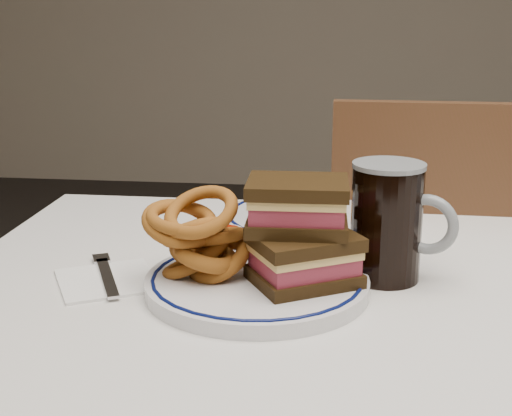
# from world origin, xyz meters

# --- Properties ---
(dining_table) EXTENTS (1.27, 0.87, 0.75)m
(dining_table) POSITION_xyz_m (0.00, 0.00, 0.64)
(dining_table) COLOR silver
(dining_table) RESTS_ON floor
(chair_far) EXTENTS (0.44, 0.44, 0.94)m
(chair_far) POSITION_xyz_m (0.10, 0.51, 0.51)
(chair_far) COLOR #412B14
(chair_far) RESTS_ON floor
(main_plate) EXTENTS (0.29, 0.29, 0.02)m
(main_plate) POSITION_xyz_m (-0.21, -0.00, 0.76)
(main_plate) COLOR silver
(main_plate) RESTS_ON dining_table
(reuben_sandwich) EXTENTS (0.16, 0.15, 0.13)m
(reuben_sandwich) POSITION_xyz_m (-0.15, -0.01, 0.83)
(reuben_sandwich) COLOR black
(reuben_sandwich) RESTS_ON main_plate
(onion_rings_main) EXTENTS (0.15, 0.11, 0.14)m
(onion_rings_main) POSITION_xyz_m (-0.28, -0.00, 0.82)
(onion_rings_main) COLOR brown
(onion_rings_main) RESTS_ON main_plate
(ketchup_ramekin) EXTENTS (0.05, 0.05, 0.03)m
(ketchup_ramekin) POSITION_xyz_m (-0.26, 0.10, 0.79)
(ketchup_ramekin) COLOR silver
(ketchup_ramekin) RESTS_ON main_plate
(beer_mug) EXTENTS (0.14, 0.09, 0.16)m
(beer_mug) POSITION_xyz_m (-0.04, 0.06, 0.83)
(beer_mug) COLOR black
(beer_mug) RESTS_ON dining_table
(far_plate) EXTENTS (0.30, 0.30, 0.02)m
(far_plate) POSITION_xyz_m (-0.14, 0.28, 0.76)
(far_plate) COLOR silver
(far_plate) RESTS_ON dining_table
(onion_rings_far) EXTENTS (0.11, 0.09, 0.06)m
(onion_rings_far) POSITION_xyz_m (-0.15, 0.26, 0.78)
(onion_rings_far) COLOR brown
(onion_rings_far) RESTS_ON far_plate
(napkin_fork) EXTENTS (0.17, 0.17, 0.01)m
(napkin_fork) POSITION_xyz_m (-0.41, 0.01, 0.75)
(napkin_fork) COLOR white
(napkin_fork) RESTS_ON dining_table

